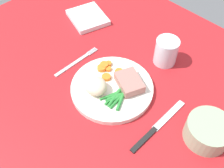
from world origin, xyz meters
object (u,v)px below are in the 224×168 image
object	(u,v)px
dinner_plate	(112,88)
napkin	(88,17)
knife	(157,127)
salad_bowl	(208,130)
fork	(76,62)
water_glass	(166,53)
meat_portion	(129,82)

from	to	relation	value
dinner_plate	napkin	world-z (taller)	same
knife	salad_bowl	distance (cm)	12.27
knife	salad_bowl	size ratio (longest dim) A/B	1.85
fork	knife	xyz separation A→B (cm)	(32.09, -0.03, -0.00)
fork	water_glass	bearing A→B (deg)	49.65
meat_portion	salad_bowl	xyz separation A→B (cm)	(23.67, 2.34, 0.30)
water_glass	napkin	bearing A→B (deg)	-174.69
dinner_plate	knife	bearing A→B (deg)	-0.98
meat_portion	fork	world-z (taller)	meat_portion
dinner_plate	knife	distance (cm)	16.72
salad_bowl	napkin	size ratio (longest dim) A/B	0.82
meat_portion	napkin	size ratio (longest dim) A/B	0.60
fork	napkin	world-z (taller)	napkin
napkin	knife	bearing A→B (deg)	-20.16
water_glass	salad_bowl	xyz separation A→B (cm)	(23.38, -13.46, -0.31)
dinner_plate	napkin	distance (cm)	33.25
water_glass	meat_portion	bearing A→B (deg)	-91.06
knife	water_glass	size ratio (longest dim) A/B	2.48
dinner_plate	meat_portion	distance (cm)	5.26
dinner_plate	salad_bowl	distance (cm)	27.58
water_glass	napkin	size ratio (longest dim) A/B	0.61
dinner_plate	salad_bowl	world-z (taller)	salad_bowl
knife	napkin	distance (cm)	48.59
dinner_plate	water_glass	world-z (taller)	water_glass
meat_portion	water_glass	world-z (taller)	water_glass
dinner_plate	fork	bearing A→B (deg)	-179.04
water_glass	salad_bowl	distance (cm)	26.98
dinner_plate	knife	xyz separation A→B (cm)	(16.71, -0.29, -0.60)
napkin	salad_bowl	bearing A→B (deg)	-10.63
meat_portion	knife	world-z (taller)	meat_portion
salad_bowl	meat_portion	bearing A→B (deg)	-174.34
dinner_plate	salad_bowl	bearing A→B (deg)	12.62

